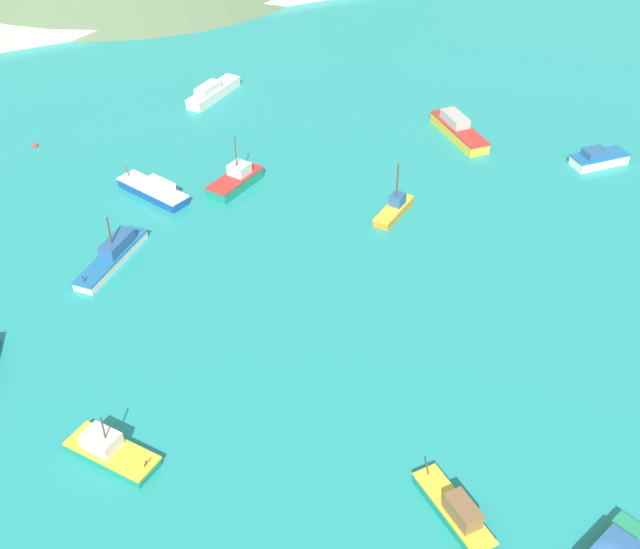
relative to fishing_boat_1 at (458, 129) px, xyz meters
The scene contains 12 objects.
ground 39.86m from the fishing_boat_1, 131.05° to the right, with size 260.00×280.00×0.50m.
fishing_boat_1 is the anchor object (origin of this frame).
fishing_boat_2 30.90m from the fishing_boat_1, behind, with size 8.06×6.57×6.64m.
fishing_boat_4 64.57m from the fishing_boat_1, 147.75° to the right, with size 6.89×8.06×4.50m.
fishing_boat_8 60.71m from the fishing_boat_1, 122.57° to the right, with size 2.46×8.31×2.42m.
fishing_boat_9 18.04m from the fishing_boat_1, 48.96° to the right, with size 7.28×3.33×2.22m.
fishing_boat_10 48.55m from the fishing_boat_1, behind, with size 9.60×9.38×5.48m.
fishing_boat_11 40.40m from the fishing_boat_1, behind, with size 6.68×9.82×2.39m.
fishing_boat_12 20.97m from the fishing_boat_1, 142.43° to the right, with size 6.71×5.46×6.36m.
fishing_boat_13 35.33m from the fishing_boat_1, 135.92° to the left, with size 9.82×8.09×2.41m.
buoy_0 54.99m from the fishing_boat_1, 157.89° to the left, with size 0.72×0.72×0.72m.
beach_strip 66.79m from the fishing_boat_1, 113.07° to the left, with size 247.00×14.86×1.20m, color beige.
Camera 1 is at (-32.20, -22.32, 52.78)m, focal length 47.36 mm.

